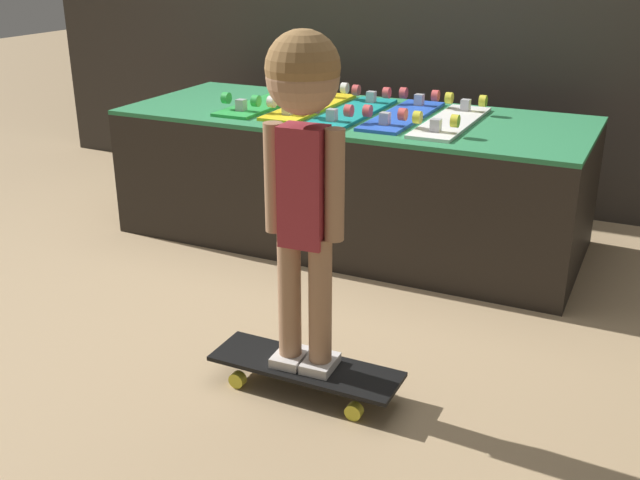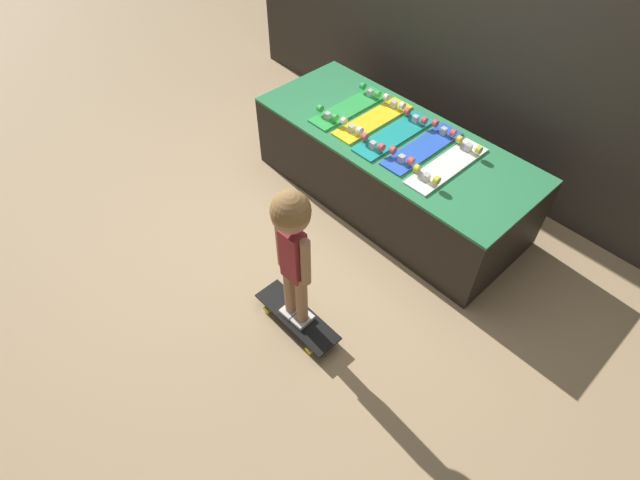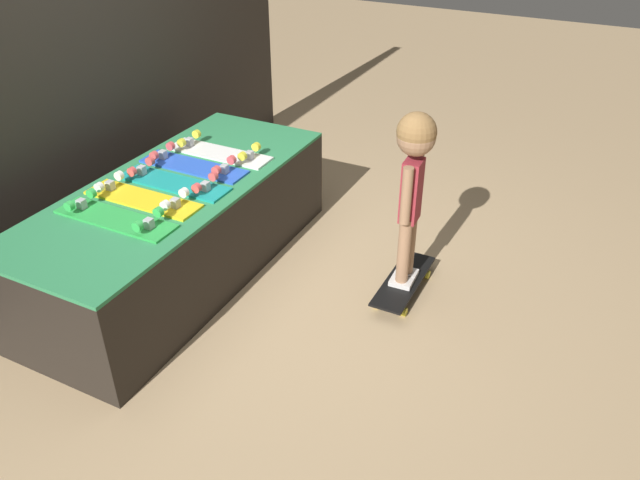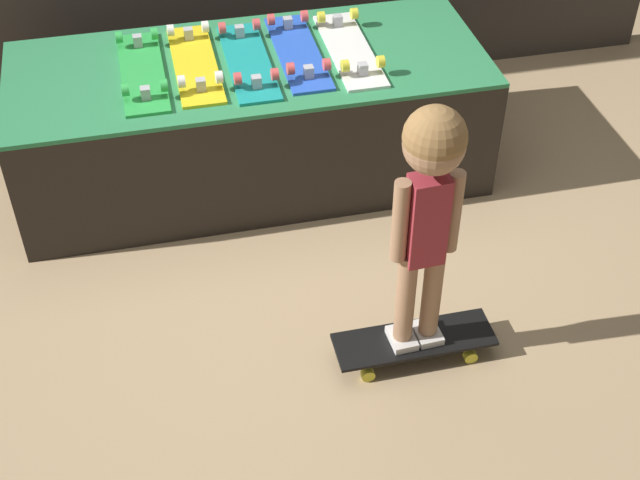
% 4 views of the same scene
% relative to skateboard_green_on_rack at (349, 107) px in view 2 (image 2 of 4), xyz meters
% --- Properties ---
extents(ground_plane, '(16.00, 16.00, 0.00)m').
position_rel_skateboard_green_on_rack_xyz_m(ground_plane, '(0.46, -0.49, -0.62)').
color(ground_plane, tan).
extents(back_wall, '(4.78, 0.10, 2.27)m').
position_rel_skateboard_green_on_rack_xyz_m(back_wall, '(0.46, 0.80, 0.51)').
color(back_wall, '#332D28').
rests_on(back_wall, ground_plane).
extents(display_rack, '(2.13, 0.86, 0.60)m').
position_rel_skateboard_green_on_rack_xyz_m(display_rack, '(0.46, -0.01, -0.32)').
color(display_rack, black).
rests_on(display_rack, ground_plane).
extents(skateboard_green_on_rack, '(0.19, 0.69, 0.09)m').
position_rel_skateboard_green_on_rack_xyz_m(skateboard_green_on_rack, '(0.00, 0.00, 0.00)').
color(skateboard_green_on_rack, green).
rests_on(skateboard_green_on_rack, display_rack).
extents(skateboard_yellow_on_rack, '(0.19, 0.69, 0.09)m').
position_rel_skateboard_green_on_rack_xyz_m(skateboard_yellow_on_rack, '(0.23, 0.01, 0.00)').
color(skateboard_yellow_on_rack, yellow).
rests_on(skateboard_yellow_on_rack, display_rack).
extents(skateboard_teal_on_rack, '(0.19, 0.69, 0.09)m').
position_rel_skateboard_green_on_rack_xyz_m(skateboard_teal_on_rack, '(0.46, -0.01, 0.00)').
color(skateboard_teal_on_rack, teal).
rests_on(skateboard_teal_on_rack, display_rack).
extents(skateboard_blue_on_rack, '(0.19, 0.69, 0.09)m').
position_rel_skateboard_green_on_rack_xyz_m(skateboard_blue_on_rack, '(0.69, 0.02, 0.00)').
color(skateboard_blue_on_rack, blue).
rests_on(skateboard_blue_on_rack, display_rack).
extents(skateboard_white_on_rack, '(0.19, 0.69, 0.09)m').
position_rel_skateboard_green_on_rack_xyz_m(skateboard_white_on_rack, '(0.93, -0.01, 0.00)').
color(skateboard_white_on_rack, white).
rests_on(skateboard_white_on_rack, display_rack).
extents(skateboard_on_floor, '(0.62, 0.19, 0.09)m').
position_rel_skateboard_green_on_rack_xyz_m(skateboard_on_floor, '(0.86, -1.31, -0.55)').
color(skateboard_on_floor, black).
rests_on(skateboard_on_floor, ground_plane).
extents(child, '(0.25, 0.21, 1.03)m').
position_rel_skateboard_green_on_rack_xyz_m(child, '(0.86, -1.31, 0.19)').
color(child, silver).
rests_on(child, skateboard_on_floor).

